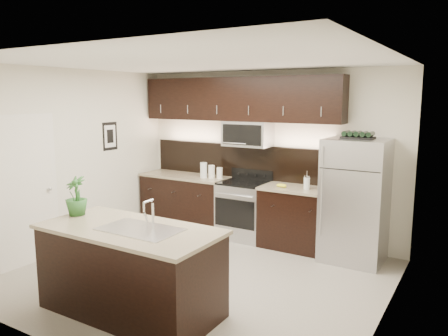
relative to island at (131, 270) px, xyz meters
The scene contains 12 objects.
ground 1.23m from the island, 85.75° to the left, with size 4.50×4.50×0.00m, color gray.
room_walls 1.64m from the island, 91.42° to the left, with size 4.52×4.02×2.71m.
counter_run 2.84m from the island, 97.51° to the left, with size 3.51×0.65×0.94m.
upper_fixtures 3.42m from the island, 96.64° to the left, with size 3.49×0.40×1.66m.
island is the anchor object (origin of this frame).
sink_faucet 0.51m from the island, ahead, with size 0.84×0.50×0.28m.
refrigerator 3.23m from the island, 59.55° to the left, with size 0.83×0.75×1.72m, color #B2B2B7.
wine_rack 3.45m from the island, 59.55° to the left, with size 0.43×0.26×0.10m.
plant 1.10m from the island, behind, with size 0.25×0.25×0.45m, color #275A24.
canisters 2.97m from the island, 106.18° to the left, with size 0.38×0.18×0.26m.
french_press 2.97m from the island, 71.82° to the left, with size 0.09×0.09×0.27m.
bananas 2.83m from the island, 79.77° to the left, with size 0.16×0.13×0.05m, color yellow.
Camera 1 is at (3.04, -4.38, 2.29)m, focal length 35.00 mm.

